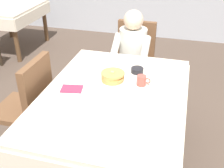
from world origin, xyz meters
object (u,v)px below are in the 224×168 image
Objects in this scene: chair_diner at (134,57)px; cup_coffee at (142,81)px; background_table_far at (9,12)px; bowl_butter at (137,70)px; plate_breakfast at (113,81)px; syrup_pitcher at (86,66)px; diner_person at (132,51)px; breakfast_stack at (113,77)px; dining_table_main at (114,103)px; chair_left_side at (29,101)px; fork_left_of_plate at (90,80)px; knife_right_of_plate at (134,86)px; spoon_near_edge at (95,104)px.

chair_diner reaches higher than cup_coffee.
bowl_butter is at bearing -35.55° from background_table_far.
syrup_pitcher reaches higher than plate_breakfast.
diner_person is 2.55m from background_table_far.
plate_breakfast is at bearing 106.34° from breakfast_stack.
chair_left_side is at bearing 180.00° from dining_table_main.
diner_person is at bearing 90.26° from plate_breakfast.
syrup_pitcher is at bearing -42.32° from background_table_far.
fork_left_of_plate is 0.90× the size of knife_right_of_plate.
bowl_butter reaches higher than knife_right_of_plate.
cup_coffee is at bearing -37.80° from background_table_far.
bowl_butter is 3.02m from background_table_far.
cup_coffee is (0.25, -0.99, 0.25)m from chair_diner.
breakfast_stack is at bearing -76.54° from chair_left_side.
plate_breakfast reaches higher than fork_left_of_plate.
background_table_far is at bearing 43.60° from fork_left_of_plate.
dining_table_main is 0.49m from syrup_pitcher.
bowl_butter is 0.73× the size of spoon_near_edge.
dining_table_main is 0.29m from cup_coffee.
breakfast_stack reaches higher than dining_table_main.
dining_table_main is 10.16× the size of spoon_near_edge.
plate_breakfast is 0.33m from syrup_pitcher.
chair_left_side is at bearing 58.75° from chair_diner.
background_table_far is (-2.29, 1.97, -0.17)m from breakfast_stack.
chair_diner reaches higher than background_table_far.
breakfast_stack is 0.28m from bowl_butter.
syrup_pitcher is (-0.29, 0.15, 0.03)m from plate_breakfast.
knife_right_of_plate is at bearing 48.94° from dining_table_main.
diner_person is 1.25m from chair_left_side.
dining_table_main is 0.30m from fork_left_of_plate.
breakfast_stack is at bearing -87.43° from fork_left_of_plate.
chair_left_side is 11.63× the size of syrup_pitcher.
fork_left_of_plate is (-0.19, -0.02, -0.05)m from breakfast_stack.
diner_person is 4.00× the size of plate_breakfast.
chair_diner is 0.92m from syrup_pitcher.
dining_table_main is at bearing -90.00° from chair_left_side.
diner_person is at bearing -34.99° from chair_left_side.
spoon_near_edge reaches higher than background_table_far.
cup_coffee is at bearing 44.14° from dining_table_main.
syrup_pitcher reaches higher than knife_right_of_plate.
chair_diner reaches higher than breakfast_stack.
syrup_pitcher is at bearing 71.24° from chair_diner.
syrup_pitcher is at bearing 136.67° from dining_table_main.
plate_breakfast is (-0.06, 0.17, 0.10)m from dining_table_main.
fork_left_of_plate and spoon_near_edge have the same top height.
syrup_pitcher is at bearing -52.32° from chair_left_side.
cup_coffee is at bearing 35.98° from spoon_near_edge.
chair_left_side is 4.58× the size of breakfast_stack.
dining_table_main is 0.23m from spoon_near_edge.
chair_diner is 8.45× the size of bowl_butter.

